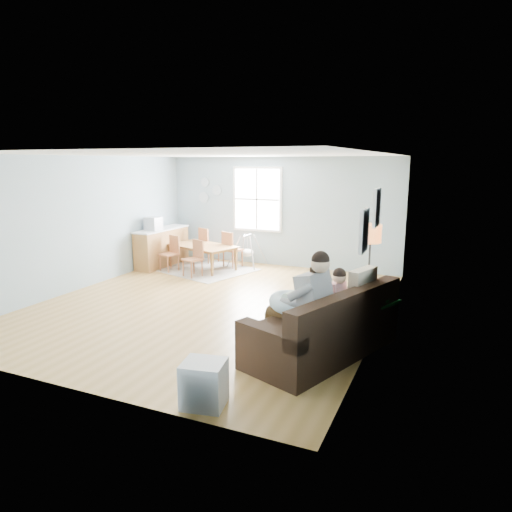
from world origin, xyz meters
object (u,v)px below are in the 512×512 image
at_px(toddler, 332,294).
at_px(dining_table, 202,257).
at_px(monitor, 153,224).
at_px(baby_swing, 247,252).
at_px(father, 303,301).
at_px(chair_ne, 231,247).
at_px(sofa, 327,331).
at_px(floor_lamp, 370,242).
at_px(chair_nw, 207,243).
at_px(storage_cube, 203,384).
at_px(chair_se, 195,256).
at_px(chair_sw, 171,251).
at_px(counter, 162,247).

relative_size(toddler, dining_table, 0.56).
relative_size(monitor, baby_swing, 0.44).
xyz_separation_m(father, chair_ne, (-3.28, 4.43, -0.30)).
distance_m(monitor, baby_swing, 2.41).
relative_size(sofa, baby_swing, 3.15).
bearing_deg(floor_lamp, toddler, -103.62).
xyz_separation_m(dining_table, chair_nw, (-0.23, 0.68, 0.22)).
xyz_separation_m(floor_lamp, chair_ne, (-3.82, 2.73, -0.84)).
bearing_deg(floor_lamp, storage_cube, -109.62).
bearing_deg(sofa, dining_table, 137.70).
bearing_deg(dining_table, father, -27.46).
xyz_separation_m(father, floor_lamp, (0.54, 1.70, 0.54)).
bearing_deg(sofa, chair_se, 141.84).
bearing_deg(monitor, father, -36.10).
xyz_separation_m(storage_cube, chair_ne, (-2.67, 5.97, 0.26)).
height_order(sofa, chair_ne, sofa).
xyz_separation_m(sofa, dining_table, (-4.11, 3.74, -0.04)).
xyz_separation_m(chair_sw, monitor, (-0.52, 0.04, 0.63)).
xyz_separation_m(floor_lamp, counter, (-5.50, 2.24, -0.87)).
relative_size(sofa, toddler, 2.70).
bearing_deg(dining_table, chair_nw, 127.59).
relative_size(father, chair_ne, 1.67).
distance_m(chair_se, baby_swing, 1.58).
height_order(chair_sw, chair_ne, chair_ne).
relative_size(sofa, storage_cube, 4.93).
relative_size(dining_table, chair_sw, 1.99).
distance_m(chair_se, monitor, 1.51).
distance_m(storage_cube, chair_nw, 7.14).
height_order(sofa, chair_nw, sofa).
bearing_deg(chair_ne, floor_lamp, -35.57).
height_order(sofa, chair_se, sofa).
xyz_separation_m(sofa, baby_swing, (-3.23, 4.49, 0.02)).
xyz_separation_m(dining_table, chair_se, (0.23, -0.69, 0.17)).
bearing_deg(chair_nw, baby_swing, 3.46).
xyz_separation_m(storage_cube, counter, (-4.34, 5.48, 0.23)).
height_order(dining_table, monitor, monitor).
height_order(storage_cube, monitor, monitor).
bearing_deg(chair_nw, toddler, -43.94).
height_order(counter, baby_swing, counter).
relative_size(floor_lamp, storage_cube, 3.16).
distance_m(chair_sw, counter, 0.63).
distance_m(floor_lamp, monitor, 5.83).
distance_m(counter, baby_swing, 2.15).
bearing_deg(baby_swing, dining_table, -139.61).
bearing_deg(chair_se, counter, 154.90).
height_order(toddler, chair_se, toddler).
xyz_separation_m(dining_table, counter, (-1.10, -0.07, 0.18)).
height_order(father, storage_cube, father).
relative_size(storage_cube, baby_swing, 0.64).
bearing_deg(chair_se, floor_lamp, -21.23).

